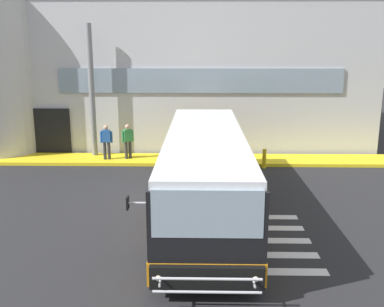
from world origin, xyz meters
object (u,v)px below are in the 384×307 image
(entry_support_column, at_px, (92,91))
(safety_bollard_yellow, at_px, (264,159))
(passenger_near_column, at_px, (106,140))
(passenger_by_doorway, at_px, (128,140))
(bus_main_foreground, at_px, (205,173))

(entry_support_column, xyz_separation_m, safety_bollard_yellow, (8.22, -1.80, -2.88))
(entry_support_column, distance_m, passenger_near_column, 2.54)
(passenger_by_doorway, height_order, safety_bollard_yellow, passenger_by_doorway)
(entry_support_column, xyz_separation_m, passenger_by_doorway, (1.80, -0.69, -2.25))
(entry_support_column, distance_m, passenger_by_doorway, 2.96)
(passenger_by_doorway, distance_m, safety_bollard_yellow, 6.55)
(passenger_near_column, xyz_separation_m, safety_bollard_yellow, (7.42, -0.92, -0.63))
(entry_support_column, relative_size, passenger_by_doorway, 3.80)
(entry_support_column, bearing_deg, safety_bollard_yellow, -12.36)
(passenger_near_column, relative_size, safety_bollard_yellow, 1.86)
(passenger_by_doorway, bearing_deg, passenger_near_column, -169.42)
(passenger_near_column, bearing_deg, bus_main_foreground, -53.79)
(safety_bollard_yellow, bearing_deg, bus_main_foreground, -117.00)
(passenger_near_column, xyz_separation_m, passenger_by_doorway, (1.00, 0.19, 0.00))
(passenger_by_doorway, bearing_deg, safety_bollard_yellow, -9.79)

